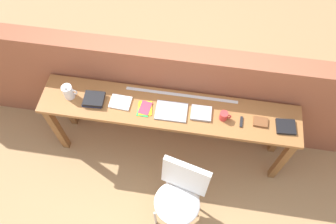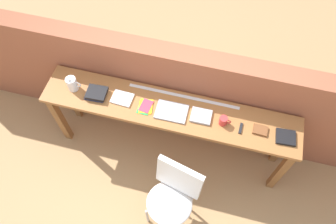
# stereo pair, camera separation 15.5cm
# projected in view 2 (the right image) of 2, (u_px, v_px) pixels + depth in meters

# --- Properties ---
(ground_plane) EXTENTS (40.00, 40.00, 0.00)m
(ground_plane) POSITION_uv_depth(u_px,v_px,m) (162.00, 170.00, 3.72)
(ground_plane) COLOR tan
(brick_wall_back) EXTENTS (6.00, 0.20, 1.31)m
(brick_wall_back) POSITION_uv_depth(u_px,v_px,m) (177.00, 93.00, 3.47)
(brick_wall_back) COLOR #935138
(brick_wall_back) RESTS_ON ground
(sideboard) EXTENTS (2.50, 0.44, 0.88)m
(sideboard) POSITION_uv_depth(u_px,v_px,m) (169.00, 116.00, 3.23)
(sideboard) COLOR #996033
(sideboard) RESTS_ON ground
(chair_white_moulded) EXTENTS (0.53, 0.54, 0.89)m
(chair_white_moulded) POSITION_uv_depth(u_px,v_px,m) (173.00, 195.00, 3.04)
(chair_white_moulded) COLOR white
(chair_white_moulded) RESTS_ON ground
(pitcher_white) EXTENTS (0.14, 0.10, 0.18)m
(pitcher_white) POSITION_uv_depth(u_px,v_px,m) (72.00, 84.00, 3.16)
(pitcher_white) COLOR white
(pitcher_white) RESTS_ON sideboard
(book_stack_leftmost) EXTENTS (0.21, 0.18, 0.05)m
(book_stack_leftmost) POSITION_uv_depth(u_px,v_px,m) (96.00, 93.00, 3.16)
(book_stack_leftmost) COLOR navy
(book_stack_leftmost) RESTS_ON sideboard
(magazine_cycling) EXTENTS (0.21, 0.16, 0.02)m
(magazine_cycling) POSITION_uv_depth(u_px,v_px,m) (122.00, 98.00, 3.16)
(magazine_cycling) COLOR white
(magazine_cycling) RESTS_ON sideboard
(pamphlet_pile_colourful) EXTENTS (0.15, 0.19, 0.01)m
(pamphlet_pile_colourful) POSITION_uv_depth(u_px,v_px,m) (145.00, 107.00, 3.11)
(pamphlet_pile_colourful) COLOR orange
(pamphlet_pile_colourful) RESTS_ON sideboard
(book_open_centre) EXTENTS (0.30, 0.21, 0.02)m
(book_open_centre) POSITION_uv_depth(u_px,v_px,m) (171.00, 112.00, 3.08)
(book_open_centre) COLOR #9E9EA3
(book_open_centre) RESTS_ON sideboard
(book_grey_hardcover) EXTENTS (0.19, 0.16, 0.03)m
(book_grey_hardcover) POSITION_uv_depth(u_px,v_px,m) (201.00, 116.00, 3.05)
(book_grey_hardcover) COLOR #9E9EA3
(book_grey_hardcover) RESTS_ON sideboard
(mug) EXTENTS (0.11, 0.08, 0.09)m
(mug) POSITION_uv_depth(u_px,v_px,m) (223.00, 121.00, 2.99)
(mug) COLOR red
(mug) RESTS_ON sideboard
(multitool_folded) EXTENTS (0.03, 0.11, 0.02)m
(multitool_folded) POSITION_uv_depth(u_px,v_px,m) (241.00, 128.00, 2.99)
(multitool_folded) COLOR black
(multitool_folded) RESTS_ON sideboard
(leather_journal_brown) EXTENTS (0.13, 0.11, 0.02)m
(leather_journal_brown) POSITION_uv_depth(u_px,v_px,m) (260.00, 130.00, 2.98)
(leather_journal_brown) COLOR brown
(leather_journal_brown) RESTS_ON sideboard
(book_repair_rightmost) EXTENTS (0.18, 0.16, 0.03)m
(book_repair_rightmost) POSITION_uv_depth(u_px,v_px,m) (286.00, 137.00, 2.94)
(book_repair_rightmost) COLOR black
(book_repair_rightmost) RESTS_ON sideboard
(ruler_metal_back_edge) EXTENTS (1.10, 0.03, 0.00)m
(ruler_metal_back_edge) POSITION_uv_depth(u_px,v_px,m) (184.00, 96.00, 3.18)
(ruler_metal_back_edge) COLOR silver
(ruler_metal_back_edge) RESTS_ON sideboard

